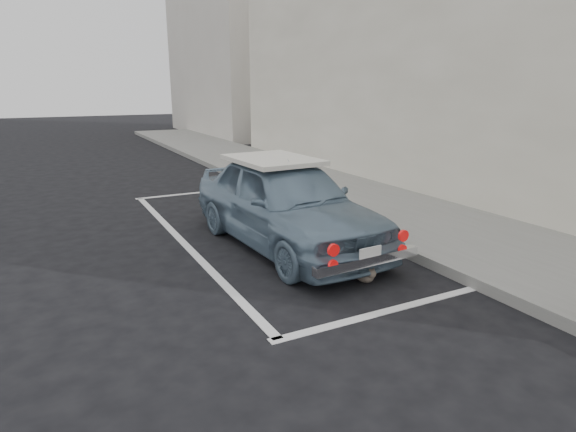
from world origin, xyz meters
The scene contains 9 objects.
ground centered at (0.00, 0.00, 0.00)m, with size 80.00×80.00×0.00m, color black.
sidewalk centered at (3.20, 2.00, 0.07)m, with size 2.80×40.00×0.15m, color slate.
shop_building centered at (6.33, 4.00, 3.49)m, with size 3.50×18.00×7.00m.
building_far centered at (6.35, 20.00, 4.00)m, with size 3.50×10.00×8.00m, color beige.
pline_rear centered at (0.50, -0.50, 0.00)m, with size 3.00×0.12×0.01m, color silver.
pline_front centered at (0.50, 6.50, 0.00)m, with size 3.00×0.12×0.01m, color silver.
pline_side centered at (-0.90, 3.00, 0.00)m, with size 0.12×7.00×0.01m, color silver.
retro_coupe centered at (0.51, 2.10, 0.70)m, with size 1.87×4.18×1.39m.
cat centered at (0.74, 0.30, 0.11)m, with size 0.23×0.45×0.24m.
Camera 1 is at (-2.80, -4.36, 2.45)m, focal length 30.00 mm.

